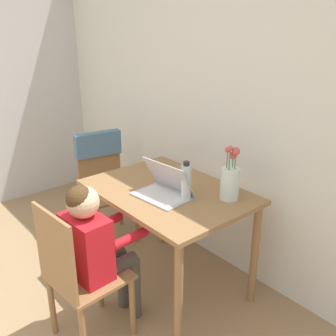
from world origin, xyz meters
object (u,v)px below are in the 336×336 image
at_px(chair_occupied, 78,276).
at_px(person_seated, 95,242).
at_px(chair_spare, 102,169).
at_px(laptop, 165,188).
at_px(flower_vase, 230,180).
at_px(water_bottle, 186,182).

bearing_deg(chair_occupied, person_seated, -90.00).
relative_size(chair_spare, laptop, 2.47).
relative_size(laptop, flower_vase, 1.04).
bearing_deg(flower_vase, water_bottle, -127.48).
bearing_deg(laptop, chair_occupied, -95.06).
xyz_separation_m(laptop, water_bottle, (0.13, 0.06, 0.07)).
distance_m(flower_vase, water_bottle, 0.27).
bearing_deg(chair_occupied, laptop, -93.59).
distance_m(chair_spare, water_bottle, 1.16).
xyz_separation_m(chair_spare, water_bottle, (1.12, -0.08, 0.27)).
distance_m(laptop, flower_vase, 0.41).
bearing_deg(person_seated, chair_spare, -37.04).
height_order(chair_occupied, flower_vase, flower_vase).
bearing_deg(chair_spare, person_seated, -112.75).
xyz_separation_m(chair_occupied, person_seated, (-0.01, 0.12, 0.16)).
distance_m(chair_occupied, flower_vase, 1.05).
bearing_deg(flower_vase, laptop, -136.40).
bearing_deg(chair_occupied, flower_vase, -111.28).
height_order(chair_occupied, laptop, laptop).
bearing_deg(water_bottle, flower_vase, 52.52).
relative_size(chair_occupied, water_bottle, 3.59).
relative_size(chair_spare, water_bottle, 3.63).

